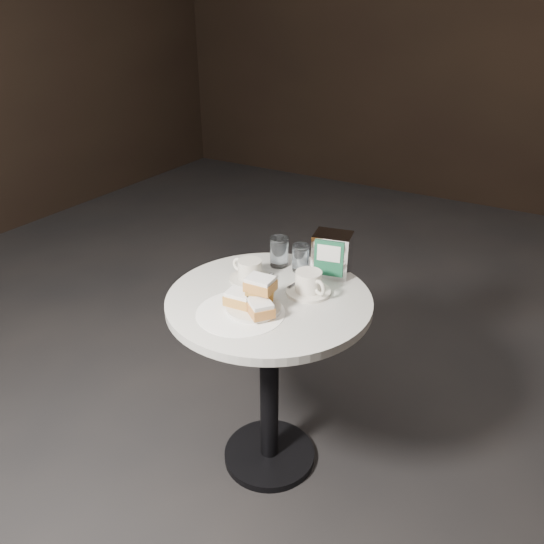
{
  "coord_description": "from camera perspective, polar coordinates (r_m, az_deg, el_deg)",
  "views": [
    {
      "loc": [
        0.8,
        -1.33,
        1.64
      ],
      "look_at": [
        0.0,
        0.02,
        0.83
      ],
      "focal_mm": 35.0,
      "sensor_mm": 36.0,
      "label": 1
    }
  ],
  "objects": [
    {
      "name": "cafe_table",
      "position": [
        1.9,
        -0.31,
        -7.84
      ],
      "size": [
        0.7,
        0.7,
        0.74
      ],
      "color": "black",
      "rests_on": "ground"
    },
    {
      "name": "water_glass_right",
      "position": [
        1.95,
        3.11,
        1.49
      ],
      "size": [
        0.08,
        0.08,
        0.1
      ],
      "rotation": [
        0.0,
        0.0,
        -0.42
      ],
      "color": "white",
      "rests_on": "cafe_table"
    },
    {
      "name": "ground",
      "position": [
        2.26,
        -0.27,
        -19.25
      ],
      "size": [
        7.0,
        7.0,
        0.0
      ],
      "primitive_type": "plane",
      "color": "black",
      "rests_on": "ground"
    },
    {
      "name": "beignet_plate",
      "position": [
        1.7,
        -1.88,
        -2.86
      ],
      "size": [
        0.22,
        0.22,
        0.12
      ],
      "rotation": [
        0.0,
        0.0,
        -0.23
      ],
      "color": "silver",
      "rests_on": "cafe_table"
    },
    {
      "name": "napkin_dispenser",
      "position": [
        1.93,
        6.48,
        1.96
      ],
      "size": [
        0.15,
        0.13,
        0.15
      ],
      "rotation": [
        0.0,
        0.0,
        0.21
      ],
      "color": "white",
      "rests_on": "cafe_table"
    },
    {
      "name": "sugar_spill",
      "position": [
        1.71,
        -3.4,
        -4.38
      ],
      "size": [
        0.33,
        0.33,
        0.0
      ],
      "primitive_type": "cylinder",
      "rotation": [
        0.0,
        0.0,
        0.16
      ],
      "color": "white",
      "rests_on": "cafe_table"
    },
    {
      "name": "coffee_cup_right",
      "position": [
        1.81,
        3.98,
        -1.29
      ],
      "size": [
        0.2,
        0.2,
        0.08
      ],
      "rotation": [
        0.0,
        0.0,
        -0.42
      ],
      "color": "white",
      "rests_on": "cafe_table"
    },
    {
      "name": "water_glass_left",
      "position": [
        1.98,
        0.78,
        2.17
      ],
      "size": [
        0.09,
        0.09,
        0.11
      ],
      "rotation": [
        0.0,
        0.0,
        -0.37
      ],
      "color": "white",
      "rests_on": "cafe_table"
    },
    {
      "name": "coffee_cup_left",
      "position": [
        1.89,
        -2.42,
        0.06
      ],
      "size": [
        0.17,
        0.17,
        0.08
      ],
      "rotation": [
        0.0,
        0.0,
        -0.16
      ],
      "color": "beige",
      "rests_on": "cafe_table"
    }
  ]
}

